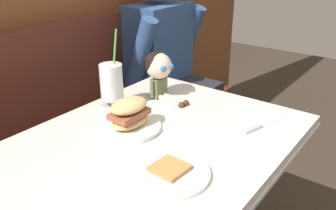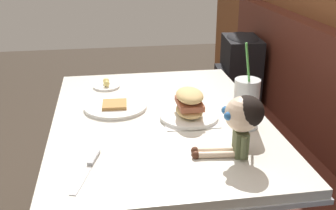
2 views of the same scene
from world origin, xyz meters
The scene contains 8 objects.
booth_bench centered at (0.00, 0.81, 0.33)m, with size 2.60×0.48×1.00m.
diner_table centered at (0.00, 0.18, 0.54)m, with size 1.11×0.81×0.74m.
toast_plate centered at (-0.11, 0.02, 0.75)m, with size 0.25×0.25×0.03m.
milkshake_glass centered at (0.13, 0.47, 0.84)m, with size 0.10×0.10×0.32m.
sandwich_plate centered at (0.03, 0.29, 0.79)m, with size 0.22×0.22×0.12m.
butter_knife centered at (0.32, -0.07, 0.74)m, with size 0.23×0.08×0.01m.
seated_doll centered at (0.33, 0.39, 0.87)m, with size 0.12×0.22×0.20m.
diner_patron centered at (0.85, 0.76, 0.74)m, with size 0.55×0.48×0.81m.
Camera 1 is at (-0.80, -0.50, 1.35)m, focal length 38.96 mm.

